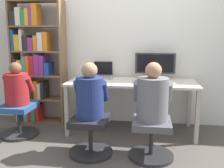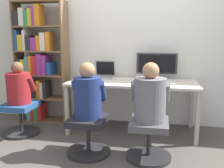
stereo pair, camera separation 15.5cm
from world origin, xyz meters
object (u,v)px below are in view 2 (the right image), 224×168
office_chair_right (88,133)px  person_at_monitor (150,97)px  keyboard (159,83)px  person_near_shelf (19,86)px  person_at_laptop (88,94)px  office_chair_left (149,137)px  laptop (104,75)px  office_chair_side (21,117)px  bookshelf (37,64)px  desktop_monitor (157,65)px

office_chair_right → person_at_monitor: (0.68, 0.02, 0.45)m
keyboard → person_near_shelf: bearing=-170.8°
keyboard → office_chair_right: keyboard is taller
person_near_shelf → person_at_laptop: bearing=-20.0°
office_chair_left → laptop: bearing=126.5°
keyboard → person_near_shelf: size_ratio=0.78×
office_chair_left → office_chair_right: (-0.68, -0.02, 0.00)m
office_chair_side → bookshelf: bearing=91.9°
office_chair_left → person_at_laptop: bearing=-179.0°
keyboard → office_chair_side: 1.93m
laptop → office_chair_side: 1.31m
desktop_monitor → person_near_shelf: (-1.80, -0.63, -0.25)m
laptop → bookshelf: bookshelf is taller
bookshelf → desktop_monitor: bearing=2.4°
laptop → desktop_monitor: bearing=2.8°
office_chair_right → person_at_monitor: 0.82m
desktop_monitor → person_at_monitor: desktop_monitor is taller
person_at_monitor → bookshelf: (-1.78, 0.94, 0.21)m
office_chair_left → bookshelf: size_ratio=0.27×
office_chair_left → person_at_monitor: size_ratio=0.80×
laptop → person_at_monitor: size_ratio=0.50×
person_at_laptop → bookshelf: 1.47m
laptop → office_chair_right: bearing=-87.3°
laptop → bookshelf: bearing=-177.9°
office_chair_right → bookshelf: bearing=139.0°
office_chair_right → person_at_laptop: bearing=90.0°
person_at_monitor → bookshelf: bookshelf is taller
laptop → office_chair_right: size_ratio=0.62×
office_chair_right → desktop_monitor: bearing=55.2°
office_chair_side → keyboard: bearing=9.3°
keyboard → office_chair_side: size_ratio=0.88×
office_chair_right → person_at_laptop: person_at_laptop is taller
office_chair_right → person_at_laptop: size_ratio=0.81×
keyboard → office_chair_right: size_ratio=0.88×
office_chair_side → office_chair_right: bearing=-20.0°
keyboard → office_chair_side: keyboard is taller
bookshelf → person_near_shelf: 0.61m
office_chair_side → person_near_shelf: 0.43m
person_at_laptop → bookshelf: size_ratio=0.33×
keyboard → person_at_laptop: bearing=-137.6°
office_chair_right → office_chair_side: same height
office_chair_right → laptop: bearing=92.7°
person_at_monitor → person_near_shelf: bearing=167.9°
keyboard → person_near_shelf: person_near_shelf is taller
office_chair_left → desktop_monitor: bearing=87.8°
laptop → person_near_shelf: bearing=-150.0°
desktop_monitor → office_chair_side: size_ratio=1.15×
person_at_laptop → desktop_monitor: bearing=55.1°
keyboard → office_chair_right: bearing=-137.5°
laptop → office_chair_left: (0.73, -0.98, -0.53)m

